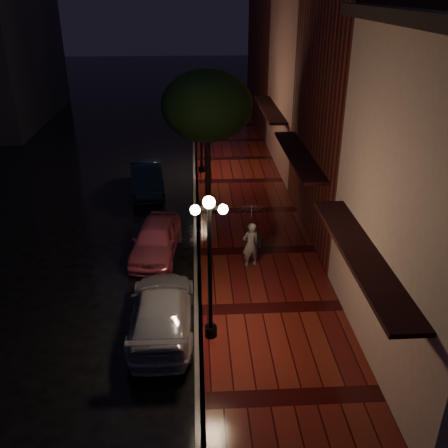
% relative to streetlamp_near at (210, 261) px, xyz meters
% --- Properties ---
extents(ground, '(120.00, 120.00, 0.00)m').
position_rel_streetlamp_near_xyz_m(ground, '(-0.35, 5.00, -2.60)').
color(ground, black).
rests_on(ground, ground).
extents(sidewalk, '(4.50, 60.00, 0.15)m').
position_rel_streetlamp_near_xyz_m(sidewalk, '(1.90, 5.00, -2.53)').
color(sidewalk, '#460E0C').
rests_on(sidewalk, ground).
extents(curb, '(0.25, 60.00, 0.15)m').
position_rel_streetlamp_near_xyz_m(curb, '(-0.35, 5.00, -2.53)').
color(curb, '#595451').
rests_on(curb, ground).
extents(storefront_mid, '(5.00, 8.00, 11.00)m').
position_rel_streetlamp_near_xyz_m(storefront_mid, '(6.65, 7.00, 2.90)').
color(storefront_mid, '#511914').
rests_on(storefront_mid, ground).
extents(storefront_far, '(5.00, 8.00, 9.00)m').
position_rel_streetlamp_near_xyz_m(storefront_far, '(6.65, 15.00, 1.90)').
color(storefront_far, '#8C5951').
rests_on(storefront_far, ground).
extents(storefront_extra, '(5.00, 12.00, 10.00)m').
position_rel_streetlamp_near_xyz_m(storefront_extra, '(6.65, 25.00, 2.40)').
color(storefront_extra, '#511914').
rests_on(storefront_extra, ground).
extents(streetlamp_near, '(0.96, 0.36, 4.31)m').
position_rel_streetlamp_near_xyz_m(streetlamp_near, '(0.00, 0.00, 0.00)').
color(streetlamp_near, black).
rests_on(streetlamp_near, sidewalk).
extents(streetlamp_far, '(0.96, 0.36, 4.31)m').
position_rel_streetlamp_near_xyz_m(streetlamp_far, '(0.00, 14.00, 0.00)').
color(streetlamp_far, black).
rests_on(streetlamp_far, sidewalk).
extents(street_tree, '(4.16, 4.16, 5.80)m').
position_rel_streetlamp_near_xyz_m(street_tree, '(0.26, 10.99, 1.64)').
color(street_tree, black).
rests_on(street_tree, sidewalk).
extents(pink_car, '(2.02, 4.07, 1.33)m').
position_rel_streetlamp_near_xyz_m(pink_car, '(-1.87, 5.17, -1.93)').
color(pink_car, '#D2566B').
rests_on(pink_car, ground).
extents(navy_car, '(2.05, 4.45, 1.41)m').
position_rel_streetlamp_near_xyz_m(navy_car, '(-2.75, 11.62, -1.89)').
color(navy_car, black).
rests_on(navy_car, ground).
extents(silver_car, '(1.87, 4.58, 1.33)m').
position_rel_streetlamp_near_xyz_m(silver_car, '(-1.41, 0.55, -1.94)').
color(silver_car, '#A1A1A8').
rests_on(silver_car, ground).
extents(woman_with_umbrella, '(0.97, 0.99, 2.34)m').
position_rel_streetlamp_near_xyz_m(woman_with_umbrella, '(1.56, 3.92, -0.91)').
color(woman_with_umbrella, silver).
rests_on(woman_with_umbrella, sidewalk).
extents(parking_meter, '(0.12, 0.10, 1.26)m').
position_rel_streetlamp_near_xyz_m(parking_meter, '(-0.20, 6.93, -1.69)').
color(parking_meter, black).
rests_on(parking_meter, sidewalk).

